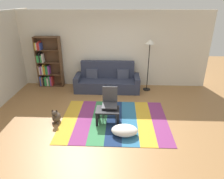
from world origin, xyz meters
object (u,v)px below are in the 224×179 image
at_px(couch, 107,81).
at_px(coffee_table, 108,112).
at_px(dog, 56,117).
at_px(bookshelf, 47,65).
at_px(folding_chair, 110,101).
at_px(pouf, 125,130).
at_px(tv_remote, 107,108).
at_px(standing_lamp, 150,48).

bearing_deg(couch, coffee_table, -86.09).
height_order(couch, dog, couch).
distance_m(bookshelf, coffee_table, 3.44).
bearing_deg(dog, folding_chair, 10.42).
xyz_separation_m(pouf, tv_remote, (-0.47, 0.58, 0.28)).
bearing_deg(coffee_table, couch, 93.91).
relative_size(dog, standing_lamp, 0.22).
relative_size(coffee_table, dog, 1.54).
bearing_deg(dog, bookshelf, 112.02).
height_order(pouf, tv_remote, tv_remote).
bearing_deg(dog, coffee_table, 1.51).
xyz_separation_m(couch, folding_chair, (0.19, -1.94, 0.20)).
bearing_deg(folding_chair, couch, 142.82).
bearing_deg(couch, pouf, -77.75).
relative_size(bookshelf, pouf, 2.89).
relative_size(coffee_table, tv_remote, 4.07).
bearing_deg(pouf, dog, 164.61).
bearing_deg(bookshelf, pouf, -46.68).
xyz_separation_m(coffee_table, tv_remote, (-0.03, 0.05, 0.09)).
bearing_deg(coffee_table, tv_remote, 122.07).
distance_m(pouf, dog, 1.87).
distance_m(bookshelf, tv_remote, 3.37).
height_order(couch, tv_remote, couch).
bearing_deg(pouf, couch, 102.25).
bearing_deg(couch, folding_chair, -84.30).
height_order(coffee_table, folding_chair, folding_chair).
xyz_separation_m(bookshelf, dog, (1.00, -2.48, -0.63)).
bearing_deg(couch, bookshelf, 172.70).
xyz_separation_m(couch, bookshelf, (-2.22, 0.28, 0.46)).
bearing_deg(pouf, folding_chair, 117.37).
relative_size(coffee_table, pouf, 0.96).
height_order(coffee_table, standing_lamp, standing_lamp).
relative_size(dog, folding_chair, 0.44).
distance_m(coffee_table, pouf, 0.71).
relative_size(coffee_table, standing_lamp, 0.34).
bearing_deg(dog, pouf, -15.39).
bearing_deg(tv_remote, coffee_table, -52.12).
distance_m(couch, coffee_table, 2.17).
bearing_deg(couch, tv_remote, -86.79).
height_order(coffee_table, pouf, coffee_table).
relative_size(bookshelf, coffee_table, 3.00).
bearing_deg(bookshelf, dog, -67.98).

